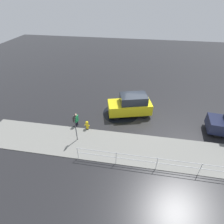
# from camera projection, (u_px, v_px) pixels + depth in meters

# --- Properties ---
(ground_plane) EXTENTS (60.00, 60.00, 0.00)m
(ground_plane) POSITION_uv_depth(u_px,v_px,m) (137.00, 116.00, 16.35)
(ground_plane) COLOR black
(kerb_strip) EXTENTS (24.00, 3.20, 0.04)m
(kerb_strip) POSITION_uv_depth(u_px,v_px,m) (135.00, 149.00, 12.98)
(kerb_strip) COLOR slate
(kerb_strip) RESTS_ON ground
(moving_hatchback) EXTENTS (4.21, 2.67, 2.06)m
(moving_hatchback) POSITION_uv_depth(u_px,v_px,m) (131.00, 105.00, 15.96)
(moving_hatchback) COLOR yellow
(moving_hatchback) RESTS_ON ground
(fire_hydrant) EXTENTS (0.42, 0.31, 0.80)m
(fire_hydrant) POSITION_uv_depth(u_px,v_px,m) (87.00, 125.00, 14.61)
(fire_hydrant) COLOR gold
(fire_hydrant) RESTS_ON ground
(pedestrian) EXTENTS (0.33, 0.55, 1.22)m
(pedestrian) POSITION_uv_depth(u_px,v_px,m) (76.00, 119.00, 14.82)
(pedestrian) COLOR #1E8C4C
(pedestrian) RESTS_ON ground
(metal_railing) EXTENTS (10.71, 0.04, 1.05)m
(metal_railing) POSITION_uv_depth(u_px,v_px,m) (157.00, 161.00, 11.17)
(metal_railing) COLOR #B7BABF
(metal_railing) RESTS_ON ground
(sign_post) EXTENTS (0.07, 0.44, 2.40)m
(sign_post) POSITION_uv_depth(u_px,v_px,m) (75.00, 124.00, 12.85)
(sign_post) COLOR #4C4C51
(sign_post) RESTS_ON ground
(puddle_patch) EXTENTS (3.37, 3.37, 0.01)m
(puddle_patch) POSITION_uv_depth(u_px,v_px,m) (121.00, 113.00, 16.66)
(puddle_patch) COLOR black
(puddle_patch) RESTS_ON ground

